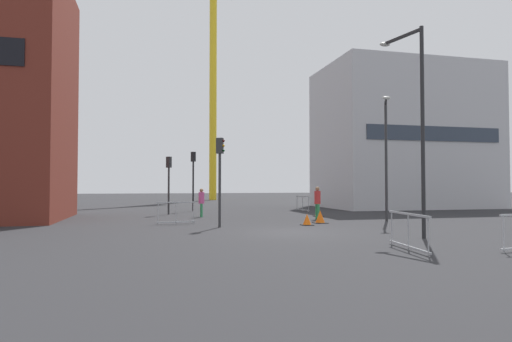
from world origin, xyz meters
The scene contains 16 objects.
ground centered at (0.00, 0.00, 0.00)m, with size 160.00×160.00×0.00m, color #28282B.
office_block centered at (15.17, 16.20, 5.85)m, with size 13.41×8.79×11.70m.
construction_crane centered at (1.89, 37.11, 17.43)m, with size 9.91×10.02×28.09m.
streetlamp_tall centered at (3.80, -2.81, 4.51)m, with size 0.71×2.00×7.60m.
streetlamp_short centered at (6.25, 3.53, 3.77)m, with size 1.05×1.58×6.27m.
traffic_light_corner centered at (-2.56, 2.58, 2.68)m, with size 0.39×0.34×3.99m.
traffic_light_median centered at (-2.58, 14.83, 2.84)m, with size 0.36×0.38×4.26m.
traffic_light_near centered at (-4.44, 11.67, 2.49)m, with size 0.37×0.37×3.69m.
pedestrian_walking centered at (-2.65, 8.99, 0.97)m, with size 0.34×0.34×1.67m.
pedestrian_waiting centered at (3.30, 5.67, 1.05)m, with size 0.34×0.34×1.79m.
safety_barrier_right_run centered at (5.04, 12.92, 0.56)m, with size 0.28×2.04×1.08m.
safety_barrier_left_run centered at (1.72, -5.42, 0.56)m, with size 0.40×2.58×1.08m.
safety_barrier_rear centered at (-4.37, 4.67, 0.56)m, with size 1.89×0.26×1.08m.
traffic_cone_on_verge centered at (1.58, 2.63, 0.25)m, with size 0.53×0.53×0.54m.
traffic_cone_by_barrier centered at (4.20, 7.87, 0.24)m, with size 0.52×0.52×0.53m.
traffic_cone_orange centered at (2.59, 3.53, 0.30)m, with size 0.63×0.63×0.64m.
Camera 1 is at (-5.60, -16.79, 1.91)m, focal length 30.74 mm.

